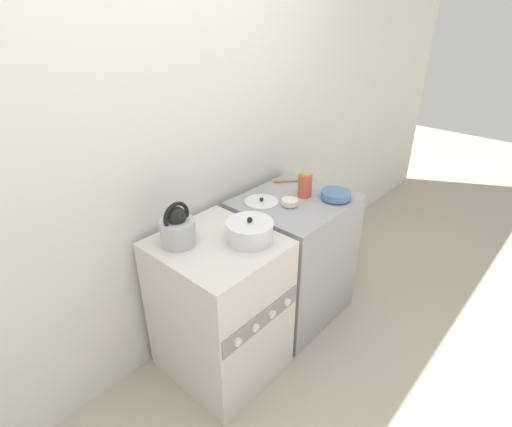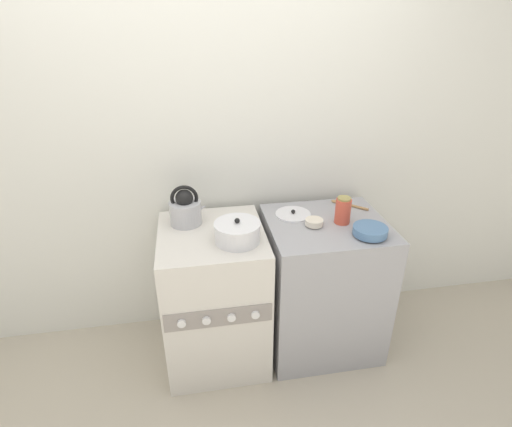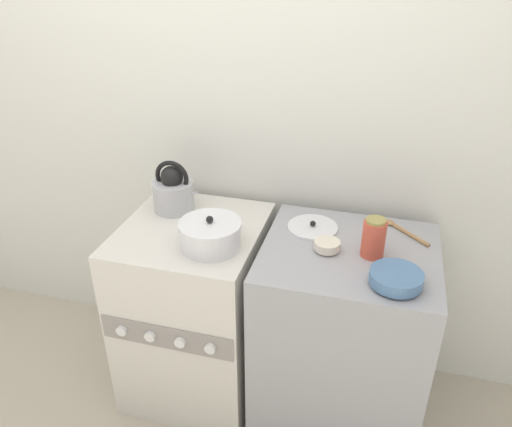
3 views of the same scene
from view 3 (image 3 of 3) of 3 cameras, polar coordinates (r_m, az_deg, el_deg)
name	(u,v)px [view 3 (image 3 of 3)]	position (r m, az deg, el deg)	size (l,w,h in m)	color
ground_plane	(177,427)	(2.46, -9.07, -23.00)	(12.00, 12.00, 0.00)	#B2A893
wall_back	(217,111)	(2.27, -4.45, 11.59)	(7.00, 0.06, 2.50)	silver
stove	(196,309)	(2.35, -6.83, -10.76)	(0.58, 0.65, 0.86)	beige
counter	(341,336)	(2.22, 9.72, -13.59)	(0.68, 0.61, 0.87)	#99999E
kettle	(174,191)	(2.22, -9.41, 2.52)	(0.22, 0.18, 0.23)	#B2B2B7
cooking_pot	(210,234)	(1.94, -5.23, -2.40)	(0.24, 0.24, 0.14)	silver
enamel_bowl	(396,278)	(1.80, 15.72, -7.11)	(0.18, 0.18, 0.05)	#4C729E
small_ceramic_bowl	(327,245)	(1.94, 8.12, -3.62)	(0.10, 0.10, 0.04)	beige
storage_jar	(374,238)	(1.91, 13.30, -2.72)	(0.09, 0.09, 0.16)	#CC4C38
loose_pot_lid	(313,227)	(2.08, 6.49, -1.54)	(0.21, 0.21, 0.03)	silver
wooden_spoon	(403,230)	(2.13, 16.41, -1.82)	(0.19, 0.18, 0.02)	#A37A4C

